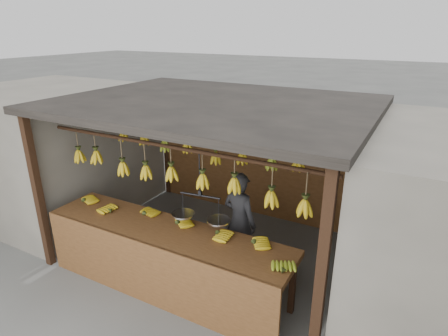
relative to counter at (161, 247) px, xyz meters
The scene contains 8 objects.
ground 1.42m from the counter, 85.41° to the left, with size 80.00×80.00×0.00m, color #5B5B57.
stall 2.01m from the counter, 86.37° to the left, with size 4.30×3.30×2.40m.
neighbor_left 3.74m from the counter, 160.72° to the left, with size 3.00×3.00×2.30m, color slate.
counter is the anchor object (origin of this frame).
hanging_bananas 1.54m from the counter, 85.56° to the left, with size 3.59×2.24×0.39m.
balance_scale 0.72m from the counter, 25.30° to the left, with size 0.75×0.35×0.86m.
vendor 1.18m from the counter, 57.20° to the left, with size 0.55×0.36×1.51m, color #262628.
bag_bundles 3.30m from the counter, 51.63° to the left, with size 0.08×0.26×1.20m.
Camera 1 is at (2.58, -4.46, 3.35)m, focal length 30.00 mm.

